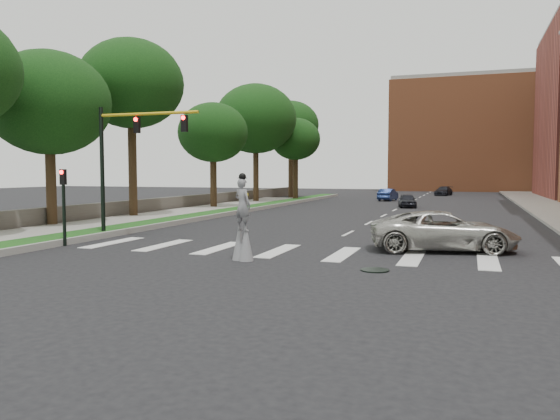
% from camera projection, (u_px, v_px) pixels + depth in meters
% --- Properties ---
extents(ground_plane, '(160.00, 160.00, 0.00)m').
position_uv_depth(ground_plane, '(302.00, 257.00, 20.06)').
color(ground_plane, black).
rests_on(ground_plane, ground).
extents(grass_median, '(2.00, 60.00, 0.25)m').
position_uv_depth(grass_median, '(236.00, 210.00, 42.67)').
color(grass_median, '#154614').
rests_on(grass_median, ground).
extents(median_curb, '(0.20, 60.00, 0.28)m').
position_uv_depth(median_curb, '(248.00, 210.00, 42.32)').
color(median_curb, gray).
rests_on(median_curb, ground).
extents(sidewalk_left, '(4.00, 60.00, 0.18)m').
position_uv_depth(sidewalk_left, '(128.00, 220.00, 34.24)').
color(sidewalk_left, gray).
rests_on(sidewalk_left, ground).
extents(stone_wall, '(0.50, 56.00, 1.10)m').
position_uv_depth(stone_wall, '(186.00, 202.00, 46.33)').
color(stone_wall, '#504B45').
rests_on(stone_wall, ground).
extents(manhole, '(0.90, 0.90, 0.04)m').
position_uv_depth(manhole, '(375.00, 270.00, 17.19)').
color(manhole, black).
rests_on(manhole, ground).
extents(building_backdrop, '(26.00, 14.00, 18.00)m').
position_uv_depth(building_backdrop, '(473.00, 137.00, 90.93)').
color(building_backdrop, '#B46138').
rests_on(building_backdrop, ground).
extents(traffic_signal, '(5.30, 0.23, 6.20)m').
position_uv_depth(traffic_signal, '(123.00, 150.00, 25.81)').
color(traffic_signal, black).
rests_on(traffic_signal, ground).
extents(secondary_signal, '(0.25, 0.21, 3.23)m').
position_uv_depth(secondary_signal, '(64.00, 200.00, 22.83)').
color(secondary_signal, black).
rests_on(secondary_signal, ground).
extents(stilt_performer, '(0.82, 0.65, 3.08)m').
position_uv_depth(stilt_performer, '(243.00, 225.00, 19.13)').
color(stilt_performer, '#302113').
rests_on(stilt_performer, ground).
extents(suv_crossing, '(6.11, 3.79, 1.58)m').
position_uv_depth(suv_crossing, '(443.00, 231.00, 21.49)').
color(suv_crossing, '#ADABA3').
rests_on(suv_crossing, ground).
extents(car_near, '(2.04, 3.74, 1.21)m').
position_uv_depth(car_near, '(407.00, 201.00, 47.87)').
color(car_near, black).
rests_on(car_near, ground).
extents(car_mid, '(1.82, 4.07, 1.30)m').
position_uv_depth(car_mid, '(388.00, 195.00, 59.08)').
color(car_mid, navy).
rests_on(car_mid, ground).
extents(car_far, '(2.47, 4.37, 1.20)m').
position_uv_depth(car_far, '(444.00, 191.00, 72.00)').
color(car_far, black).
rests_on(car_far, ground).
extents(tree_1, '(6.79, 6.79, 9.83)m').
position_uv_depth(tree_1, '(49.00, 103.00, 30.26)').
color(tree_1, '#302113').
rests_on(tree_1, ground).
extents(tree_2, '(7.00, 7.00, 11.98)m').
position_uv_depth(tree_2, '(131.00, 84.00, 36.40)').
color(tree_2, '#302113').
rests_on(tree_2, ground).
extents(tree_3, '(5.91, 5.91, 8.95)m').
position_uv_depth(tree_3, '(213.00, 133.00, 45.96)').
color(tree_3, '#302113').
rests_on(tree_3, ground).
extents(tree_4, '(8.19, 8.19, 11.93)m').
position_uv_depth(tree_4, '(256.00, 119.00, 54.77)').
color(tree_4, '#302113').
rests_on(tree_4, ground).
extents(tree_5, '(6.83, 6.83, 11.73)m').
position_uv_depth(tree_5, '(291.00, 125.00, 66.23)').
color(tree_5, '#302113').
rests_on(tree_5, ground).
extents(tree_6, '(5.32, 5.32, 8.91)m').
position_uv_depth(tree_6, '(296.00, 139.00, 58.64)').
color(tree_6, '#302113').
rests_on(tree_6, ground).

